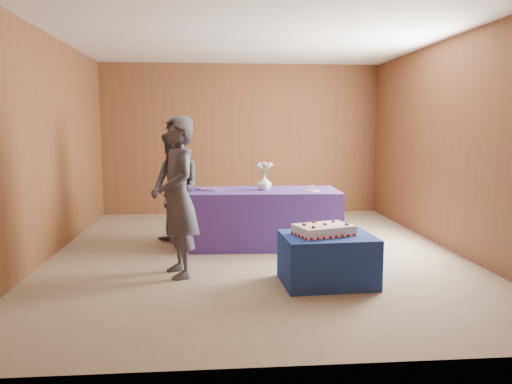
{
  "coord_description": "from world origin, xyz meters",
  "views": [
    {
      "loc": [
        -0.52,
        -6.09,
        1.57
      ],
      "look_at": [
        0.01,
        0.1,
        0.76
      ],
      "focal_mm": 35.0,
      "sensor_mm": 36.0,
      "label": 1
    }
  ],
  "objects": [
    {
      "name": "platter",
      "position": [
        -0.55,
        0.49,
        0.76
      ],
      "size": [
        0.39,
        0.39,
        0.02
      ],
      "primitive_type": "cylinder",
      "rotation": [
        0.0,
        0.0,
        0.05
      ],
      "color": "#6E4D9A",
      "rests_on": "serving_table"
    },
    {
      "name": "cake_slice",
      "position": [
        0.75,
        0.21,
        0.79
      ],
      "size": [
        0.08,
        0.07,
        0.08
      ],
      "rotation": [
        0.0,
        0.0,
        -0.19
      ],
      "color": "white",
      "rests_on": "plate"
    },
    {
      "name": "ground",
      "position": [
        0.0,
        0.0,
        0.0
      ],
      "size": [
        6.0,
        6.0,
        0.0
      ],
      "primitive_type": "plane",
      "color": "gray",
      "rests_on": "ground"
    },
    {
      "name": "knife",
      "position": [
        0.83,
        0.08,
        0.75
      ],
      "size": [
        0.26,
        0.06,
        0.0
      ],
      "primitive_type": "cube",
      "rotation": [
        0.0,
        0.0,
        0.13
      ],
      "color": "silver",
      "rests_on": "serving_table"
    },
    {
      "name": "guest_right",
      "position": [
        -1.02,
        0.48,
        0.77
      ],
      "size": [
        0.9,
        0.94,
        1.53
      ],
      "primitive_type": "imported",
      "rotation": [
        0.0,
        0.0,
        -0.96
      ],
      "color": "#31323B",
      "rests_on": "ground"
    },
    {
      "name": "flower_spray",
      "position": [
        0.15,
        0.38,
        1.08
      ],
      "size": [
        0.22,
        0.22,
        0.17
      ],
      "color": "#2C6E32",
      "rests_on": "vase"
    },
    {
      "name": "serving_table",
      "position": [
        0.12,
        0.4,
        0.38
      ],
      "size": [
        2.03,
        0.98,
        0.75
      ],
      "primitive_type": "cube",
      "rotation": [
        0.0,
        0.0,
        -0.04
      ],
      "color": "#523086",
      "rests_on": "ground"
    },
    {
      "name": "sheet_cake",
      "position": [
        0.58,
        -1.27,
        0.55
      ],
      "size": [
        0.66,
        0.55,
        0.13
      ],
      "rotation": [
        0.0,
        0.0,
        0.31
      ],
      "color": "white",
      "rests_on": "cake_table"
    },
    {
      "name": "cake_table",
      "position": [
        0.62,
        -1.28,
        0.25
      ],
      "size": [
        0.94,
        0.75,
        0.5
      ],
      "primitive_type": "cube",
      "rotation": [
        0.0,
        0.0,
        0.06
      ],
      "color": "#1B3996",
      "rests_on": "ground"
    },
    {
      "name": "plate",
      "position": [
        0.75,
        0.21,
        0.76
      ],
      "size": [
        0.25,
        0.25,
        0.01
      ],
      "primitive_type": "cylinder",
      "rotation": [
        0.0,
        0.0,
        -0.31
      ],
      "color": "silver",
      "rests_on": "serving_table"
    },
    {
      "name": "guest_left",
      "position": [
        -0.89,
        -0.87,
        0.84
      ],
      "size": [
        0.59,
        0.72,
        1.69
      ],
      "primitive_type": "imported",
      "rotation": [
        0.0,
        0.0,
        -1.22
      ],
      "color": "#3E3D48",
      "rests_on": "ground"
    },
    {
      "name": "vase",
      "position": [
        0.15,
        0.38,
        0.85
      ],
      "size": [
        0.25,
        0.25,
        0.19
      ],
      "primitive_type": "imported",
      "rotation": [
        0.0,
        0.0,
        -0.45
      ],
      "color": "white",
      "rests_on": "serving_table"
    },
    {
      "name": "room_shell",
      "position": [
        0.0,
        0.0,
        1.8
      ],
      "size": [
        5.04,
        6.04,
        2.72
      ],
      "color": "brown",
      "rests_on": "ground"
    }
  ]
}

